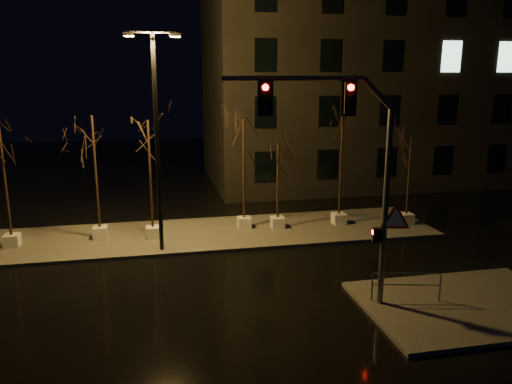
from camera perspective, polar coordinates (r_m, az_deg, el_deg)
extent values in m
plane|color=black|center=(19.09, -2.81, -10.48)|extent=(90.00, 90.00, 0.00)
cube|color=#44423D|center=(24.63, -5.01, -4.78)|extent=(22.00, 5.00, 0.15)
cube|color=#44423D|center=(18.73, 22.90, -11.81)|extent=(7.00, 5.00, 0.15)
cube|color=black|center=(39.02, 13.86, 12.61)|extent=(25.00, 12.00, 15.00)
cube|color=beige|center=(25.05, -26.12, -4.98)|extent=(0.65, 0.65, 0.55)
cylinder|color=black|center=(24.40, -26.76, 1.16)|extent=(0.11, 0.11, 4.94)
cube|color=beige|center=(24.76, -17.38, -4.41)|extent=(0.65, 0.65, 0.55)
cylinder|color=black|center=(24.08, -17.85, 2.14)|extent=(0.11, 0.11, 5.21)
cube|color=beige|center=(24.15, -11.68, -4.51)|extent=(0.65, 0.65, 0.55)
cylinder|color=black|center=(23.47, -11.99, 1.96)|extent=(0.11, 0.11, 5.00)
cube|color=beige|center=(25.18, -1.35, -3.50)|extent=(0.65, 0.65, 0.55)
cylinder|color=black|center=(24.54, -1.39, 2.62)|extent=(0.11, 0.11, 4.91)
cube|color=beige|center=(25.21, 2.47, -3.49)|extent=(0.65, 0.65, 0.55)
cylinder|color=black|center=(24.68, 2.52, 1.35)|extent=(0.11, 0.11, 3.79)
cube|color=beige|center=(26.21, 9.45, -3.00)|extent=(0.65, 0.65, 0.55)
cylinder|color=black|center=(25.57, 9.69, 3.19)|extent=(0.11, 0.11, 5.20)
cube|color=beige|center=(26.98, 16.76, -2.93)|extent=(0.65, 0.65, 0.55)
cylinder|color=black|center=(26.47, 17.08, 1.69)|extent=(0.11, 0.11, 3.88)
cylinder|color=#55575C|center=(16.71, 14.55, -1.99)|extent=(0.20, 0.20, 6.51)
cylinder|color=#55575C|center=(15.69, 4.18, 12.84)|extent=(4.27, 1.09, 0.15)
cube|color=black|center=(15.90, 10.67, 10.50)|extent=(0.37, 0.30, 0.98)
cube|color=black|center=(15.68, 1.08, 10.69)|extent=(0.37, 0.30, 0.98)
cube|color=black|center=(16.90, 13.60, -4.84)|extent=(0.28, 0.24, 0.49)
cone|color=red|center=(16.83, 15.61, -3.10)|extent=(1.11, 0.28, 1.13)
sphere|color=#FF0C07|center=(16.16, 15.36, 11.46)|extent=(0.20, 0.20, 0.20)
cylinder|color=black|center=(21.52, -11.21, 5.18)|extent=(0.18, 0.18, 9.20)
cylinder|color=black|center=(21.39, -11.79, 17.47)|extent=(2.03, 0.15, 0.09)
cube|color=gold|center=(21.37, -14.35, 16.98)|extent=(0.47, 0.27, 0.18)
cube|color=gold|center=(21.43, -9.20, 17.20)|extent=(0.47, 0.27, 0.18)
cylinder|color=#55575C|center=(17.75, 13.13, -10.55)|extent=(0.05, 0.05, 0.94)
cylinder|color=#55575C|center=(18.33, 20.28, -10.27)|extent=(0.05, 0.05, 0.94)
cylinder|color=#55575C|center=(17.81, 16.88, -8.89)|extent=(2.24, 0.58, 0.04)
cylinder|color=#55575C|center=(17.97, 16.79, -10.12)|extent=(2.24, 0.58, 0.04)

